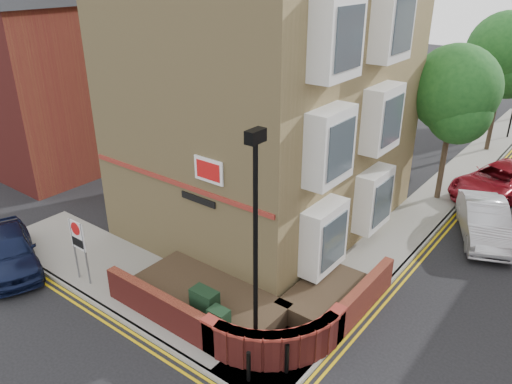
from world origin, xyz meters
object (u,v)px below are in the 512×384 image
object	(u,v)px
zone_sign	(78,240)
navy_hatchback	(9,250)
lamppost	(256,252)
silver_car_near	(484,221)
utility_cabinet_large	(205,308)

from	to	relation	value
zone_sign	navy_hatchback	bearing A→B (deg)	-160.35
zone_sign	navy_hatchback	distance (m)	3.11
lamppost	zone_sign	xyz separation A→B (m)	(-6.60, -0.70, -1.70)
navy_hatchback	silver_car_near	distance (m)	17.33
zone_sign	navy_hatchback	world-z (taller)	zone_sign
lamppost	silver_car_near	xyz separation A→B (m)	(2.95, 10.47, -2.62)
lamppost	silver_car_near	distance (m)	11.19
lamppost	utility_cabinet_large	world-z (taller)	lamppost
utility_cabinet_large	navy_hatchback	distance (m)	7.71
zone_sign	silver_car_near	bearing A→B (deg)	49.48
lamppost	navy_hatchback	distance (m)	9.90
lamppost	navy_hatchback	world-z (taller)	lamppost
navy_hatchback	lamppost	bearing A→B (deg)	-58.64
utility_cabinet_large	silver_car_near	distance (m)	11.45
lamppost	silver_car_near	bearing A→B (deg)	74.28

